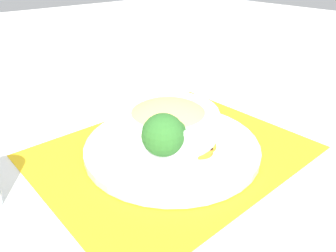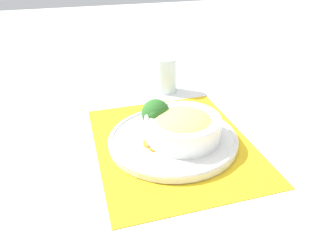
# 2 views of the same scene
# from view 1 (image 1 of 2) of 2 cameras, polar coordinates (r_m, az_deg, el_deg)

# --- Properties ---
(ground_plane) EXTENTS (4.00, 4.00, 0.00)m
(ground_plane) POSITION_cam_1_polar(r_m,az_deg,el_deg) (0.63, 0.69, -4.54)
(ground_plane) COLOR white
(placemat) EXTENTS (0.49, 0.39, 0.00)m
(placemat) POSITION_cam_1_polar(r_m,az_deg,el_deg) (0.63, 0.69, -4.38)
(placemat) COLOR yellow
(placemat) RESTS_ON ground_plane
(plate) EXTENTS (0.33, 0.33, 0.02)m
(plate) POSITION_cam_1_polar(r_m,az_deg,el_deg) (0.62, 0.70, -3.34)
(plate) COLOR white
(plate) RESTS_ON placemat
(bowl) EXTENTS (0.19, 0.19, 0.07)m
(bowl) POSITION_cam_1_polar(r_m,az_deg,el_deg) (0.62, 0.03, 0.92)
(bowl) COLOR white
(bowl) RESTS_ON plate
(broccoli_floret) EXTENTS (0.07, 0.07, 0.09)m
(broccoli_floret) POSITION_cam_1_polar(r_m,az_deg,el_deg) (0.54, -0.78, -1.58)
(broccoli_floret) COLOR #84AD5B
(broccoli_floret) RESTS_ON plate
(carrot_slice_near) EXTENTS (0.05, 0.05, 0.01)m
(carrot_slice_near) POSITION_cam_1_polar(r_m,az_deg,el_deg) (0.59, 5.49, -4.31)
(carrot_slice_near) COLOR orange
(carrot_slice_near) RESTS_ON plate
(carrot_slice_middle) EXTENTS (0.05, 0.05, 0.01)m
(carrot_slice_middle) POSITION_cam_1_polar(r_m,az_deg,el_deg) (0.61, 6.10, -3.40)
(carrot_slice_middle) COLOR orange
(carrot_slice_middle) RESTS_ON plate
(carrot_slice_far) EXTENTS (0.05, 0.05, 0.01)m
(carrot_slice_far) POSITION_cam_1_polar(r_m,az_deg,el_deg) (0.62, 6.06, -2.46)
(carrot_slice_far) COLOR orange
(carrot_slice_far) RESTS_ON plate
(carrot_slice_extra) EXTENTS (0.05, 0.05, 0.01)m
(carrot_slice_extra) POSITION_cam_1_polar(r_m,az_deg,el_deg) (0.64, 5.44, -1.61)
(carrot_slice_extra) COLOR orange
(carrot_slice_extra) RESTS_ON plate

